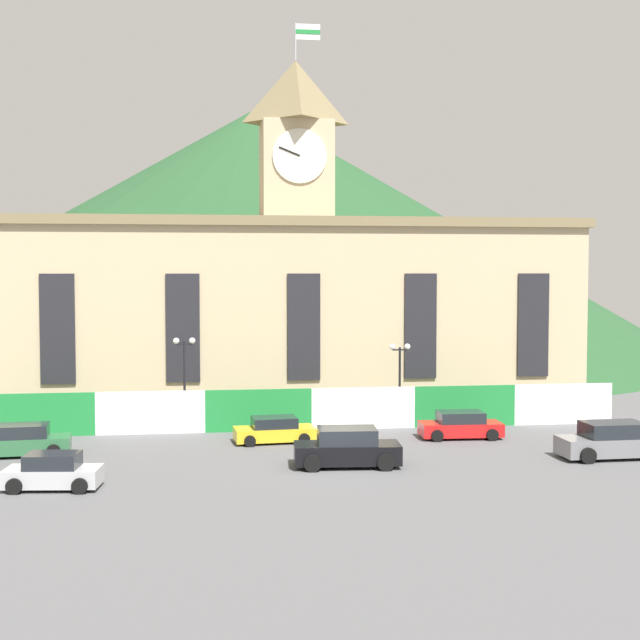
% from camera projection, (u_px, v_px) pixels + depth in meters
% --- Properties ---
extents(ground_plane, '(160.00, 160.00, 0.00)m').
position_uv_depth(ground_plane, '(339.00, 469.00, 40.76)').
color(ground_plane, '#565659').
extents(civic_building, '(36.95, 9.43, 25.07)m').
position_uv_depth(civic_building, '(296.00, 305.00, 58.44)').
color(civic_building, '#C6B289').
rests_on(civic_building, ground).
extents(banner_fence, '(36.06, 0.12, 2.39)m').
position_uv_depth(banner_fence, '(311.00, 409.00, 50.63)').
color(banner_fence, '#1E8438').
rests_on(banner_fence, ground).
extents(hillside_backdrop, '(94.21, 94.21, 27.25)m').
position_uv_depth(hillside_backdrop, '(255.00, 231.00, 101.13)').
color(hillside_backdrop, '#234C28').
rests_on(hillside_backdrop, ground).
extents(street_lamp_center, '(1.26, 0.36, 5.26)m').
position_uv_depth(street_lamp_center, '(184.00, 363.00, 50.80)').
color(street_lamp_center, black).
rests_on(street_lamp_center, ground).
extents(street_lamp_far_left, '(1.26, 0.36, 4.77)m').
position_uv_depth(street_lamp_far_left, '(400.00, 365.00, 52.49)').
color(street_lamp_far_left, black).
rests_on(street_lamp_far_left, ground).
extents(car_black_suv, '(5.03, 2.65, 1.80)m').
position_uv_depth(car_black_suv, '(347.00, 449.00, 41.24)').
color(car_black_suv, black).
rests_on(car_black_suv, ground).
extents(car_silver_hatch, '(4.07, 2.37, 1.50)m').
position_uv_depth(car_silver_hatch, '(53.00, 472.00, 37.00)').
color(car_silver_hatch, '#B7B7BC').
rests_on(car_silver_hatch, ground).
extents(car_gray_pickup, '(5.34, 2.45, 1.75)m').
position_uv_depth(car_gray_pickup, '(613.00, 441.00, 43.10)').
color(car_gray_pickup, slate).
rests_on(car_gray_pickup, ground).
extents(car_red_sedan, '(4.46, 2.26, 1.45)m').
position_uv_depth(car_red_sedan, '(461.00, 426.00, 48.25)').
color(car_red_sedan, red).
rests_on(car_red_sedan, ground).
extents(car_green_wagon, '(4.72, 2.39, 1.55)m').
position_uv_depth(car_green_wagon, '(22.00, 441.00, 43.62)').
color(car_green_wagon, '#2D663D').
rests_on(car_green_wagon, ground).
extents(car_yellow_coupe, '(4.33, 2.40, 1.35)m').
position_uv_depth(car_yellow_coupe, '(274.00, 431.00, 47.06)').
color(car_yellow_coupe, yellow).
rests_on(car_yellow_coupe, ground).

